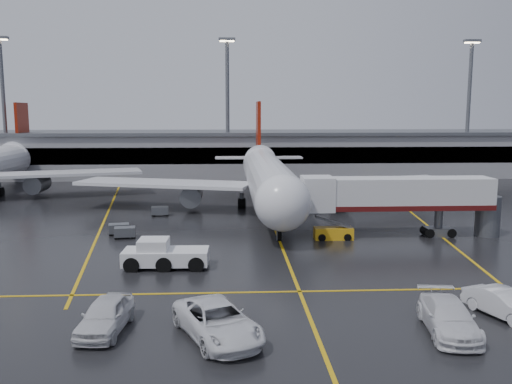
{
  "coord_description": "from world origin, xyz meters",
  "views": [
    {
      "loc": [
        -4.8,
        -57.51,
        12.29
      ],
      "look_at": [
        -2.0,
        -2.0,
        4.0
      ],
      "focal_mm": 37.74,
      "sensor_mm": 36.0,
      "label": 1
    }
  ],
  "objects": [
    {
      "name": "ground",
      "position": [
        0.0,
        0.0,
        0.0
      ],
      "size": [
        220.0,
        220.0,
        0.0
      ],
      "primitive_type": "plane",
      "color": "black",
      "rests_on": "ground"
    },
    {
      "name": "apron_line_centre",
      "position": [
        0.0,
        0.0,
        0.01
      ],
      "size": [
        0.25,
        90.0,
        0.02
      ],
      "primitive_type": "cube",
      "color": "gold",
      "rests_on": "ground"
    },
    {
      "name": "apron_line_stop",
      "position": [
        0.0,
        -22.0,
        0.01
      ],
      "size": [
        60.0,
        0.25,
        0.02
      ],
      "primitive_type": "cube",
      "color": "gold",
      "rests_on": "ground"
    },
    {
      "name": "apron_line_left",
      "position": [
        -20.0,
        10.0,
        0.01
      ],
      "size": [
        9.99,
        69.35,
        0.02
      ],
      "primitive_type": "cube",
      "rotation": [
        0.0,
        0.0,
        0.14
      ],
      "color": "gold",
      "rests_on": "ground"
    },
    {
      "name": "apron_line_right",
      "position": [
        18.0,
        10.0,
        0.01
      ],
      "size": [
        7.57,
        69.64,
        0.02
      ],
      "primitive_type": "cube",
      "rotation": [
        0.0,
        0.0,
        -0.1
      ],
      "color": "gold",
      "rests_on": "ground"
    },
    {
      "name": "terminal",
      "position": [
        0.0,
        47.93,
        4.32
      ],
      "size": [
        122.0,
        19.0,
        8.6
      ],
      "color": "gray",
      "rests_on": "ground"
    },
    {
      "name": "light_mast_left",
      "position": [
        -45.0,
        42.0,
        14.47
      ],
      "size": [
        3.0,
        1.2,
        25.45
      ],
      "color": "#595B60",
      "rests_on": "ground"
    },
    {
      "name": "light_mast_mid",
      "position": [
        -5.0,
        42.0,
        14.47
      ],
      "size": [
        3.0,
        1.2,
        25.45
      ],
      "color": "#595B60",
      "rests_on": "ground"
    },
    {
      "name": "light_mast_right",
      "position": [
        40.0,
        42.0,
        14.47
      ],
      "size": [
        3.0,
        1.2,
        25.45
      ],
      "color": "#595B60",
      "rests_on": "ground"
    },
    {
      "name": "main_airliner",
      "position": [
        0.0,
        9.7,
        4.21
      ],
      "size": [
        48.8,
        45.6,
        14.1
      ],
      "color": "silver",
      "rests_on": "ground"
    },
    {
      "name": "jet_bridge",
      "position": [
        11.87,
        -6.0,
        3.93
      ],
      "size": [
        19.9,
        3.4,
        6.05
      ],
      "color": "silver",
      "rests_on": "ground"
    },
    {
      "name": "pushback_tractor",
      "position": [
        -10.08,
        -15.58,
        0.96
      ],
      "size": [
        6.8,
        3.05,
        2.4
      ],
      "color": "silver",
      "rests_on": "ground"
    },
    {
      "name": "belt_loader",
      "position": [
        5.33,
        -6.7,
        0.58
      ],
      "size": [
        3.75,
        1.79,
        2.37
      ],
      "color": "gold",
      "rests_on": "ground"
    },
    {
      "name": "service_van_a",
      "position": [
        -5.49,
        -29.46,
        0.97
      ],
      "size": [
        5.77,
        7.72,
        1.95
      ],
      "primitive_type": "imported",
      "rotation": [
        0.0,
        0.0,
        0.41
      ],
      "color": "white",
      "rests_on": "ground"
    },
    {
      "name": "service_van_b",
      "position": [
        7.44,
        -29.32,
        0.91
      ],
      "size": [
        3.3,
        6.53,
        1.82
      ],
      "primitive_type": "imported",
      "rotation": [
        0.0,
        0.0,
        -0.12
      ],
      "color": "silver",
      "rests_on": "ground"
    },
    {
      "name": "service_van_c",
      "position": [
        11.68,
        -27.21,
        0.84
      ],
      "size": [
        3.52,
        5.43,
        1.69
      ],
      "primitive_type": "imported",
      "rotation": [
        0.0,
        0.0,
        0.37
      ],
      "color": "silver",
      "rests_on": "ground"
    },
    {
      "name": "service_van_d",
      "position": [
        -11.82,
        -28.19,
        0.95
      ],
      "size": [
        2.8,
        5.76,
        1.89
      ],
      "primitive_type": "imported",
      "rotation": [
        0.0,
        0.0,
        -0.1
      ],
      "color": "silver",
      "rests_on": "ground"
    },
    {
      "name": "baggage_cart_a",
      "position": [
        -15.07,
        -5.32,
        0.63
      ],
      "size": [
        2.16,
        1.57,
        1.12
      ],
      "color": "#595B60",
      "rests_on": "ground"
    },
    {
      "name": "baggage_cart_b",
      "position": [
        -15.98,
        -3.7,
        0.63
      ],
      "size": [
        2.22,
        1.67,
        1.12
      ],
      "color": "#595B60",
      "rests_on": "ground"
    },
    {
      "name": "baggage_cart_c",
      "position": [
        -13.07,
        6.12,
        0.63
      ],
      "size": [
        2.11,
        1.48,
        1.12
      ],
      "color": "#595B60",
      "rests_on": "ground"
    }
  ]
}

